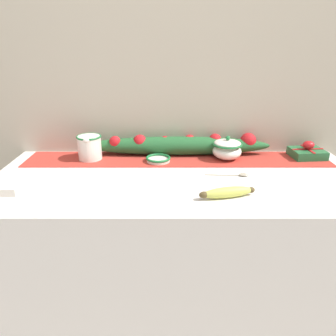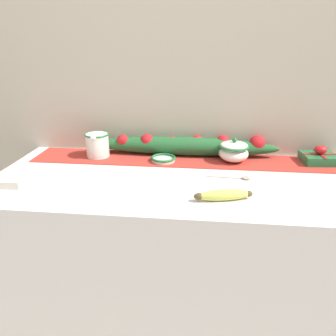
% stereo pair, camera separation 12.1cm
% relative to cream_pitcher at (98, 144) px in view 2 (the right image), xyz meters
% --- Properties ---
extents(countertop, '(1.44, 0.63, 0.93)m').
position_rel_cream_pitcher_xyz_m(countertop, '(0.38, -0.20, -0.53)').
color(countertop, silver).
rests_on(countertop, ground_plane).
extents(back_wall, '(2.24, 0.04, 2.40)m').
position_rel_cream_pitcher_xyz_m(back_wall, '(0.38, 0.13, 0.21)').
color(back_wall, '#B7AD99').
rests_on(back_wall, ground_plane).
extents(table_runner, '(1.32, 0.20, 0.00)m').
position_rel_cream_pitcher_xyz_m(table_runner, '(0.38, -0.00, -0.06)').
color(table_runner, '#B23328').
rests_on(table_runner, countertop).
extents(cream_pitcher, '(0.11, 0.13, 0.11)m').
position_rel_cream_pitcher_xyz_m(cream_pitcher, '(0.00, 0.00, 0.00)').
color(cream_pitcher, white).
rests_on(cream_pitcher, countertop).
extents(sugar_bowl, '(0.13, 0.13, 0.10)m').
position_rel_cream_pitcher_xyz_m(sugar_bowl, '(0.60, -0.00, -0.01)').
color(sugar_bowl, white).
rests_on(sugar_bowl, countertop).
extents(small_dish, '(0.11, 0.11, 0.02)m').
position_rel_cream_pitcher_xyz_m(small_dish, '(0.30, -0.03, -0.05)').
color(small_dish, white).
rests_on(small_dish, countertop).
extents(banana, '(0.20, 0.08, 0.04)m').
position_rel_cream_pitcher_xyz_m(banana, '(0.54, -0.38, -0.04)').
color(banana, '#CCD156').
rests_on(banana, countertop).
extents(spoon, '(0.17, 0.03, 0.01)m').
position_rel_cream_pitcher_xyz_m(spoon, '(0.62, -0.19, -0.06)').
color(spoon, '#A89E89').
rests_on(spoon, countertop).
extents(napkin_stack, '(0.12, 0.12, 0.03)m').
position_rel_cream_pitcher_xyz_m(napkin_stack, '(-0.23, -0.32, -0.05)').
color(napkin_stack, silver).
rests_on(napkin_stack, countertop).
extents(gift_box, '(0.15, 0.13, 0.07)m').
position_rel_cream_pitcher_xyz_m(gift_box, '(0.96, 0.02, -0.03)').
color(gift_box, '#236638').
rests_on(gift_box, countertop).
extents(poinsettia_garland, '(0.84, 0.09, 0.10)m').
position_rel_cream_pitcher_xyz_m(poinsettia_garland, '(0.39, 0.06, -0.01)').
color(poinsettia_garland, '#235B2D').
rests_on(poinsettia_garland, countertop).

